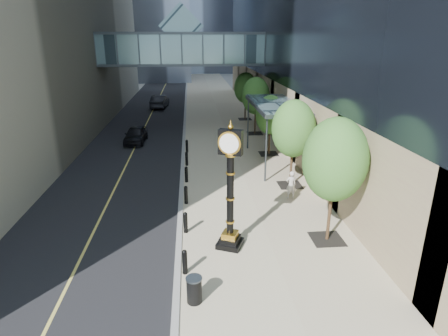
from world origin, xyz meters
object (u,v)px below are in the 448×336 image
Objects in this scene: car_near at (136,135)px; pedestrian at (291,185)px; street_clock at (230,196)px; trash_bin at (194,291)px; car_far at (160,101)px.

pedestrian is at bearing -49.08° from car_near.
street_clock is 4.28m from trash_bin.
car_near is (-10.20, 12.83, -0.14)m from pedestrian.
street_clock is at bearing -67.89° from car_near.
car_near is 0.83× the size of car_far.
car_near is (-4.72, 21.11, 0.20)m from trash_bin.
car_far reaches higher than trash_bin.
car_near is at bearing 133.06° from street_clock.
car_far is (-3.88, 37.88, 0.32)m from trash_bin.
car_far is (0.84, 16.77, 0.12)m from car_near.
car_near is (-6.30, 17.61, -1.68)m from street_clock.
car_far is at bearing 95.85° from trash_bin.
trash_bin is 9.94m from pedestrian.
trash_bin is at bearing -74.98° from car_near.
pedestrian is (3.91, 4.78, -1.54)m from street_clock.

